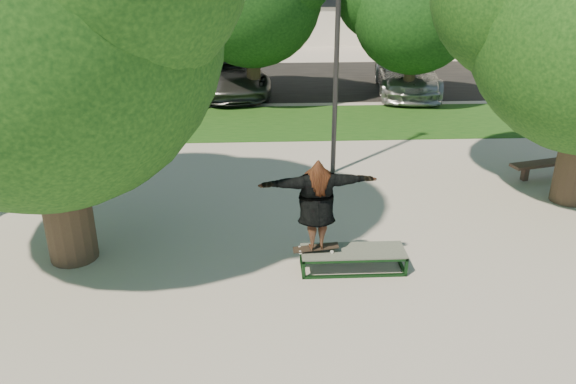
{
  "coord_description": "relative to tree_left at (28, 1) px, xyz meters",
  "views": [
    {
      "loc": [
        -0.79,
        -8.07,
        5.12
      ],
      "look_at": [
        -0.35,
        0.6,
        1.38
      ],
      "focal_mm": 35.0,
      "sensor_mm": 36.0,
      "label": 1
    }
  ],
  "objects": [
    {
      "name": "ground",
      "position": [
        4.29,
        -1.09,
        -4.42
      ],
      "size": [
        120.0,
        120.0,
        0.0
      ],
      "primitive_type": "plane",
      "color": "#A39C96",
      "rests_on": "ground"
    },
    {
      "name": "grass_strip",
      "position": [
        5.29,
        8.41,
        -4.41
      ],
      "size": [
        30.0,
        4.0,
        0.02
      ],
      "primitive_type": "cube",
      "color": "#144112",
      "rests_on": "ground"
    },
    {
      "name": "asphalt_strip",
      "position": [
        4.29,
        14.91,
        -4.42
      ],
      "size": [
        40.0,
        8.0,
        0.01
      ],
      "primitive_type": "cube",
      "color": "black",
      "rests_on": "ground"
    },
    {
      "name": "tree_left",
      "position": [
        0.0,
        0.0,
        0.0
      ],
      "size": [
        6.96,
        5.95,
        7.12
      ],
      "color": "#38281E",
      "rests_on": "ground"
    },
    {
      "name": "bg_tree_right",
      "position": [
        8.73,
        10.47,
        -0.93
      ],
      "size": [
        5.04,
        4.31,
        5.43
      ],
      "color": "#38281E",
      "rests_on": "ground"
    },
    {
      "name": "lamppost",
      "position": [
        5.29,
        3.91,
        -1.27
      ],
      "size": [
        0.25,
        0.15,
        6.11
      ],
      "color": "#2D2D30",
      "rests_on": "ground"
    },
    {
      "name": "grind_box",
      "position": [
        5.06,
        -0.75,
        -4.23
      ],
      "size": [
        1.8,
        0.6,
        0.38
      ],
      "color": "black",
      "rests_on": "ground"
    },
    {
      "name": "skater_rig",
      "position": [
        4.41,
        -0.75,
        -3.17
      ],
      "size": [
        2.0,
        0.72,
        1.67
      ],
      "rotation": [
        0.0,
        0.0,
        3.24
      ],
      "color": "white",
      "rests_on": "grind_box"
    },
    {
      "name": "bench",
      "position": [
        10.83,
        3.4,
        -4.08
      ],
      "size": [
        2.7,
        1.02,
        0.41
      ],
      "rotation": [
        0.0,
        0.0,
        0.25
      ],
      "color": "#46332A",
      "rests_on": "ground"
    },
    {
      "name": "car_silver_a",
      "position": [
        -2.51,
        15.09,
        -3.77
      ],
      "size": [
        1.9,
        3.97,
        1.31
      ],
      "primitive_type": "imported",
      "rotation": [
        0.0,
        0.0,
        0.09
      ],
      "color": "#A5A5A9",
      "rests_on": "asphalt_strip"
    },
    {
      "name": "car_dark",
      "position": [
        -0.71,
        13.82,
        -3.61
      ],
      "size": [
        2.53,
        5.14,
        1.62
      ],
      "primitive_type": "imported",
      "rotation": [
        0.0,
        0.0,
        0.17
      ],
      "color": "black",
      "rests_on": "asphalt_strip"
    },
    {
      "name": "car_grey",
      "position": [
        2.29,
        12.54,
        -3.66
      ],
      "size": [
        3.54,
        5.88,
        1.53
      ],
      "primitive_type": "imported",
      "rotation": [
        0.0,
        0.0,
        0.19
      ],
      "color": "#55565A",
      "rests_on": "asphalt_strip"
    },
    {
      "name": "car_silver_b",
      "position": [
        9.2,
        12.41,
        -3.63
      ],
      "size": [
        2.91,
        5.69,
        1.58
      ],
      "primitive_type": "imported",
      "rotation": [
        0.0,
        0.0,
        -0.13
      ],
      "color": "#AFAFB4",
      "rests_on": "asphalt_strip"
    }
  ]
}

